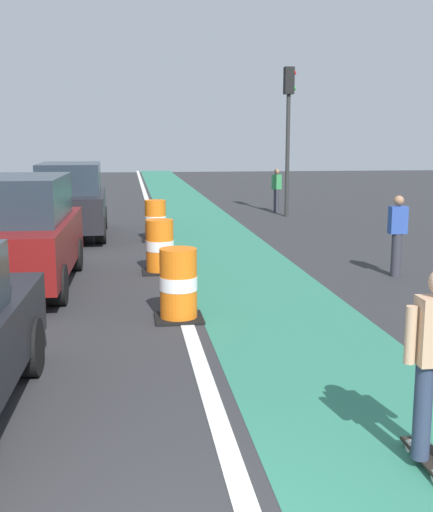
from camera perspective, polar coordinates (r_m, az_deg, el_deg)
The scene contains 10 objects.
bike_lane_strip at distance 16.04m, azimuth 0.63°, elevation 0.64°, with size 2.50×80.00×0.01m, color #2D755B.
lane_divider_stripe at distance 15.89m, azimuth -4.73°, elevation 0.52°, with size 0.20×80.00×0.01m, color silver.
parked_suv_second at distance 12.29m, azimuth -16.98°, elevation 2.08°, with size 1.99×4.63×2.04m.
parked_suv_third at distance 18.45m, azimuth -12.74°, elevation 4.89°, with size 2.00×4.64×2.04m.
traffic_barrel_front at distance 9.72m, azimuth -3.38°, elevation -2.58°, with size 0.73×0.73×1.09m.
traffic_barrel_mid at distance 13.17m, azimuth -5.03°, elevation 0.80°, with size 0.73×0.73×1.09m.
traffic_barrel_back at distance 17.36m, azimuth -5.41°, elevation 3.10°, with size 0.73×0.73×1.09m.
traffic_light_corner at distance 22.82m, azimuth 6.37°, elevation 12.26°, with size 0.41×0.32×5.10m.
pedestrian_crossing at distance 24.07m, azimuth 5.32°, elevation 5.90°, with size 0.34×0.20×1.61m.
pedestrian_waiting at distance 13.20m, azimuth 15.67°, elevation 1.94°, with size 0.34×0.20×1.61m.
Camera 1 is at (0.09, -3.64, 2.70)m, focal length 45.30 mm.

